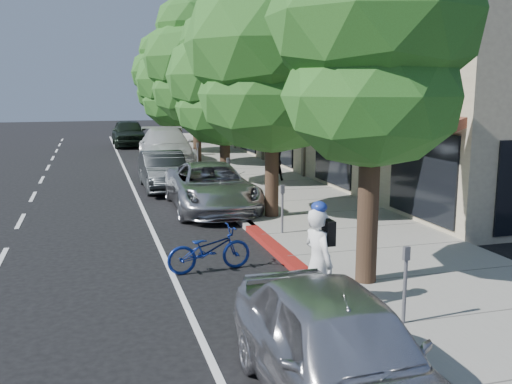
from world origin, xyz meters
name	(u,v)px	position (x,y,z in m)	size (l,w,h in m)	color
ground	(288,262)	(0.00, 0.00, 0.00)	(120.00, 120.00, 0.00)	black
sidewalk	(275,192)	(2.30, 8.00, 0.07)	(4.60, 56.00, 0.15)	gray
curb	(213,196)	(0.00, 8.00, 0.07)	(0.30, 56.00, 0.15)	#9E998E
curb_red_segment	(274,247)	(0.00, 1.00, 0.07)	(0.32, 4.00, 0.15)	maroon
storefront_building	(344,95)	(9.60, 18.00, 3.50)	(10.00, 36.00, 7.00)	beige
street_tree_0	(375,24)	(0.90, -2.00, 4.96)	(3.96, 3.96, 7.76)	black
street_tree_1	(272,48)	(0.90, 4.00, 4.95)	(4.99, 4.99, 8.04)	black
street_tree_2	(224,78)	(0.90, 10.00, 4.22)	(4.51, 4.51, 6.94)	black
street_tree_3	(196,61)	(0.90, 16.00, 5.14)	(5.08, 5.08, 8.33)	black
street_tree_4	(178,81)	(0.90, 22.00, 4.24)	(4.95, 4.95, 7.09)	black
street_tree_5	(164,74)	(0.90, 28.00, 4.81)	(4.54, 4.54, 7.73)	black
cyclist	(318,263)	(-0.51, -3.00, 0.94)	(0.69, 0.45, 1.88)	white
bicycle	(209,249)	(-1.80, -0.11, 0.48)	(0.64, 1.83, 0.96)	navy
silver_suv	(211,187)	(-0.50, 5.98, 0.75)	(2.48, 5.37, 1.49)	#BABABF
dark_sedan	(163,171)	(-1.48, 10.21, 0.72)	(1.53, 4.40, 1.45)	black
white_pickup	(166,147)	(-0.50, 17.10, 0.92)	(2.59, 6.37, 1.85)	silver
dark_suv_far	(129,133)	(-1.62, 27.73, 0.90)	(2.12, 5.27, 1.80)	black
near_car_a	(339,352)	(-1.40, -5.80, 0.76)	(1.79, 4.45, 1.52)	silver
pedestrian	(274,161)	(2.99, 10.22, 0.96)	(0.79, 0.61, 1.62)	black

